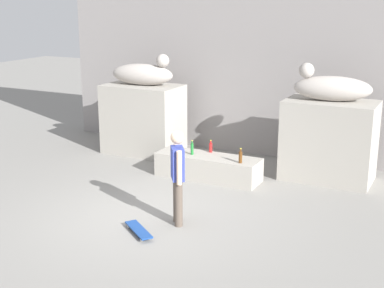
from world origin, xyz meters
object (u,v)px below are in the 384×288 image
at_px(skateboard, 139,230).
at_px(bottle_brown, 240,157).
at_px(skater, 178,173).
at_px(bottle_red, 211,147).
at_px(statue_reclining_left, 144,74).
at_px(bottle_green, 192,149).
at_px(statue_reclining_right, 331,87).

distance_m(skateboard, bottle_brown, 3.06).
bearing_deg(skateboard, skater, -83.98).
relative_size(skater, bottle_red, 6.08).
height_order(statue_reclining_left, bottle_green, statue_reclining_left).
bearing_deg(bottle_brown, bottle_green, 174.94).
relative_size(statue_reclining_left, bottle_red, 6.01).
height_order(statue_reclining_right, bottle_green, statue_reclining_right).
xyz_separation_m(statue_reclining_right, bottle_red, (-2.35, -0.84, -1.38)).
bearing_deg(statue_reclining_left, statue_reclining_right, -6.10).
bearing_deg(statue_reclining_right, bottle_brown, 31.85).
relative_size(statue_reclining_right, bottle_green, 5.27).
relative_size(skater, bottle_brown, 5.33).
bearing_deg(bottle_green, bottle_red, 50.04).
height_order(statue_reclining_left, bottle_red, statue_reclining_left).
bearing_deg(statue_reclining_left, bottle_brown, -28.69).
xyz_separation_m(bottle_brown, bottle_red, (-0.88, 0.44, -0.02)).
relative_size(skateboard, bottle_green, 2.40).
bearing_deg(skateboard, bottle_red, -49.12).
bearing_deg(bottle_green, bottle_brown, -5.06).
xyz_separation_m(bottle_brown, bottle_green, (-1.17, 0.10, 0.00)).
distance_m(statue_reclining_right, skater, 4.10).
relative_size(bottle_brown, bottle_red, 1.14).
xyz_separation_m(statue_reclining_right, skateboard, (-2.10, -4.22, -1.94)).
xyz_separation_m(skater, bottle_green, (-0.93, 2.38, -0.28)).
distance_m(skater, bottle_green, 2.57).
xyz_separation_m(skateboard, bottle_brown, (0.63, 2.94, 0.58)).
relative_size(statue_reclining_left, bottle_brown, 5.27).
bearing_deg(statue_reclining_left, skateboard, -65.76).
bearing_deg(skater, bottle_brown, -41.18).
distance_m(statue_reclining_right, bottle_red, 2.85).
distance_m(statue_reclining_right, skateboard, 5.10).
distance_m(statue_reclining_left, bottle_brown, 3.62).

